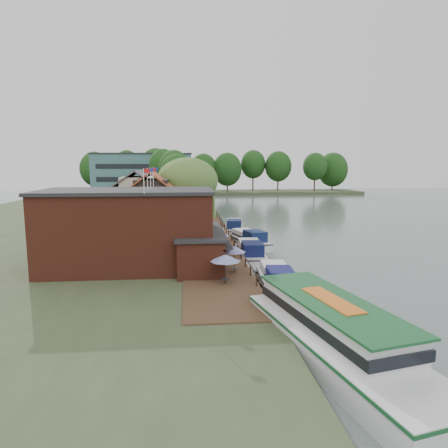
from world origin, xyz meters
name	(u,v)px	position (x,y,z in m)	size (l,w,h in m)	color
ground	(295,271)	(0.00, 0.00, 0.00)	(260.00, 260.00, 0.00)	#485352
land_bank	(79,220)	(-30.00, 35.00, 0.50)	(50.00, 140.00, 1.00)	#384728
quay_deck	(209,242)	(-8.00, 10.00, 1.05)	(6.00, 50.00, 0.10)	#47301E
quay_rail	(231,238)	(-5.30, 10.50, 1.50)	(0.20, 49.00, 1.00)	black
pub	(150,229)	(-14.00, -1.00, 4.65)	(20.00, 11.00, 7.30)	maroon
hotel_block	(144,177)	(-22.00, 70.00, 7.15)	(25.40, 12.40, 12.30)	#38666B
cottage_a	(153,205)	(-15.00, 14.00, 5.25)	(8.60, 7.60, 8.50)	black
cottage_b	(139,199)	(-18.00, 24.00, 5.25)	(9.60, 8.60, 8.50)	beige
cottage_c	(168,194)	(-14.00, 33.00, 5.25)	(7.60, 7.60, 8.50)	black
willow	(188,195)	(-10.50, 19.00, 6.21)	(8.60, 8.60, 10.43)	#476B2D
umbrella_0	(225,269)	(-7.65, -7.11, 2.29)	(2.43, 2.43, 2.38)	navy
umbrella_1	(235,259)	(-6.54, -3.93, 2.29)	(1.95, 1.95, 2.38)	navy
umbrella_2	(220,253)	(-7.59, -1.43, 2.29)	(2.38, 2.38, 2.38)	navy
umbrella_3	(220,242)	(-7.18, 4.03, 2.29)	(2.04, 2.04, 2.38)	navy
umbrella_4	(215,235)	(-7.44, 8.40, 2.29)	(2.32, 2.32, 2.38)	navy
cruiser_0	(277,276)	(-3.13, -5.43, 1.10)	(2.97, 9.21, 2.20)	silver
cruiser_1	(251,250)	(-3.72, 4.91, 1.17)	(3.13, 9.67, 2.34)	silver
cruiser_2	(249,238)	(-2.76, 12.18, 1.16)	(3.11, 9.64, 2.33)	silver
cruiser_3	(234,226)	(-3.51, 22.59, 1.13)	(3.04, 9.43, 2.27)	silver
tour_boat	(338,333)	(-2.72, -18.30, 1.67)	(4.28, 15.24, 3.33)	silver
swan	(324,309)	(-0.88, -10.96, 0.22)	(0.44, 0.44, 0.44)	white
bank_tree_0	(176,183)	(-12.78, 42.06, 6.72)	(6.11, 6.11, 11.44)	#143811
bank_tree_1	(174,179)	(-13.33, 50.55, 7.27)	(6.67, 6.67, 12.53)	#143811
bank_tree_2	(164,177)	(-16.13, 58.43, 7.53)	(6.82, 6.82, 13.06)	#143811
bank_tree_3	(180,176)	(-12.50, 78.27, 6.96)	(8.77, 8.77, 11.92)	#143811
bank_tree_4	(182,176)	(-12.21, 86.33, 6.90)	(6.83, 6.83, 11.80)	#143811
bank_tree_5	(171,173)	(-15.69, 95.52, 7.63)	(7.05, 7.05, 13.27)	#143811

